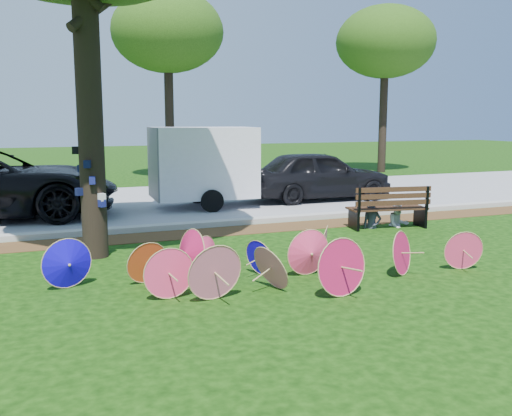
{
  "coord_description": "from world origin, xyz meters",
  "views": [
    {
      "loc": [
        -3.05,
        -7.08,
        2.43
      ],
      "look_at": [
        0.5,
        2.0,
        0.9
      ],
      "focal_mm": 40.0,
      "sensor_mm": 36.0,
      "label": 1
    }
  ],
  "objects_px": {
    "parasol_pile": "(262,259)",
    "dark_pickup": "(318,175)",
    "park_bench": "(387,207)",
    "person_right": "(399,202)",
    "cargo_trailer": "(204,162)",
    "person_left": "(373,202)"
  },
  "relations": [
    {
      "from": "parasol_pile",
      "to": "dark_pickup",
      "type": "bearing_deg",
      "value": 57.07
    },
    {
      "from": "park_bench",
      "to": "person_right",
      "type": "distance_m",
      "value": 0.36
    },
    {
      "from": "parasol_pile",
      "to": "park_bench",
      "type": "xyz_separation_m",
      "value": [
        4.24,
        3.0,
        0.11
      ]
    },
    {
      "from": "person_right",
      "to": "cargo_trailer",
      "type": "bearing_deg",
      "value": 132.07
    },
    {
      "from": "parasol_pile",
      "to": "park_bench",
      "type": "height_order",
      "value": "park_bench"
    },
    {
      "from": "park_bench",
      "to": "person_right",
      "type": "relative_size",
      "value": 1.62
    },
    {
      "from": "parasol_pile",
      "to": "cargo_trailer",
      "type": "relative_size",
      "value": 2.49
    },
    {
      "from": "parasol_pile",
      "to": "person_left",
      "type": "xyz_separation_m",
      "value": [
        3.89,
        3.05,
        0.24
      ]
    },
    {
      "from": "cargo_trailer",
      "to": "parasol_pile",
      "type": "bearing_deg",
      "value": -97.07
    },
    {
      "from": "parasol_pile",
      "to": "dark_pickup",
      "type": "height_order",
      "value": "dark_pickup"
    },
    {
      "from": "park_bench",
      "to": "dark_pickup",
      "type": "bearing_deg",
      "value": 91.2
    },
    {
      "from": "parasol_pile",
      "to": "park_bench",
      "type": "relative_size",
      "value": 3.74
    },
    {
      "from": "dark_pickup",
      "to": "cargo_trailer",
      "type": "height_order",
      "value": "cargo_trailer"
    },
    {
      "from": "dark_pickup",
      "to": "person_right",
      "type": "relative_size",
      "value": 3.93
    },
    {
      "from": "park_bench",
      "to": "person_left",
      "type": "bearing_deg",
      "value": -179.31
    },
    {
      "from": "parasol_pile",
      "to": "person_left",
      "type": "relative_size",
      "value": 5.61
    },
    {
      "from": "parasol_pile",
      "to": "park_bench",
      "type": "bearing_deg",
      "value": 35.26
    },
    {
      "from": "person_right",
      "to": "person_left",
      "type": "bearing_deg",
      "value": -176.07
    },
    {
      "from": "cargo_trailer",
      "to": "person_right",
      "type": "xyz_separation_m",
      "value": [
        3.35,
        -4.27,
        -0.69
      ]
    },
    {
      "from": "person_right",
      "to": "park_bench",
      "type": "bearing_deg",
      "value": -167.94
    },
    {
      "from": "dark_pickup",
      "to": "person_left",
      "type": "bearing_deg",
      "value": 168.58
    },
    {
      "from": "cargo_trailer",
      "to": "person_left",
      "type": "relative_size",
      "value": 2.26
    }
  ]
}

